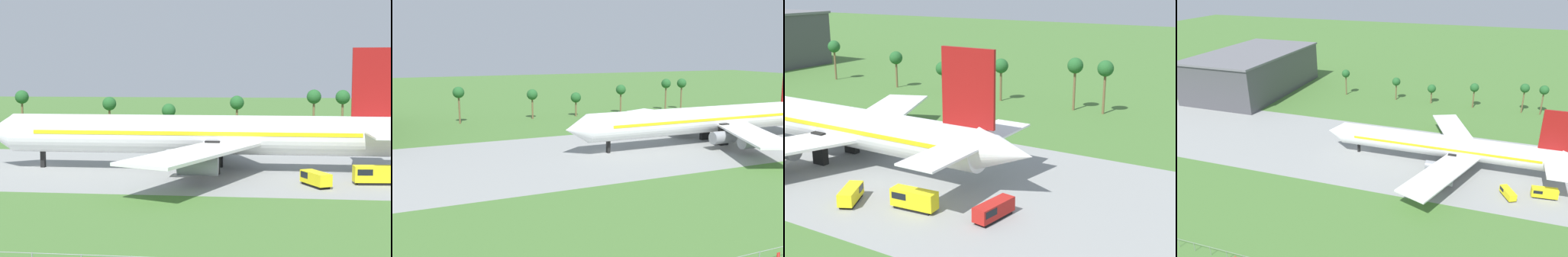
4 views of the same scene
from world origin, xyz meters
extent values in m
plane|color=#477233|center=(0.00, 0.00, 0.00)|extent=(600.00, 600.00, 0.00)
cube|color=gray|center=(0.00, 0.00, 0.01)|extent=(320.00, 44.00, 0.02)
cylinder|color=white|center=(26.76, -0.77, 6.00)|extent=(62.94, 6.48, 6.48)
cone|color=white|center=(-7.30, -0.77, 6.00)|extent=(5.18, 6.35, 6.35)
cube|color=yellow|center=(26.76, -0.77, 6.49)|extent=(53.49, 6.61, 0.65)
cube|color=maroon|center=(56.28, -0.77, 14.75)|extent=(8.43, 0.50, 11.02)
cube|color=white|center=(56.61, -0.77, 6.97)|extent=(5.83, 25.92, 0.30)
cube|color=white|center=(28.43, -15.30, 4.87)|extent=(18.70, 30.10, 0.44)
cube|color=white|center=(28.43, 13.76, 4.87)|extent=(18.70, 30.10, 0.44)
cylinder|color=gray|center=(26.13, -8.55, 3.01)|extent=(5.83, 2.92, 2.92)
cylinder|color=gray|center=(28.74, -15.03, 3.01)|extent=(5.83, 2.92, 2.92)
cylinder|color=gray|center=(26.13, 7.01, 3.01)|extent=(5.83, 2.92, 2.92)
cylinder|color=gray|center=(28.74, 13.49, 3.01)|extent=(5.83, 2.92, 2.92)
cube|color=black|center=(0.33, -0.77, 2.68)|extent=(0.70, 0.90, 5.35)
cube|color=black|center=(29.91, -4.34, 2.68)|extent=(2.40, 1.20, 5.35)
cube|color=black|center=(29.91, 2.79, 2.68)|extent=(2.40, 1.20, 5.35)
cube|color=black|center=(54.30, -10.82, 0.20)|extent=(5.52, 2.25, 0.40)
cube|color=yellow|center=(54.30, -10.82, 1.58)|extent=(6.48, 2.53, 2.36)
cube|color=black|center=(52.57, -10.96, 1.93)|extent=(2.38, 2.22, 0.90)
cube|color=black|center=(45.52, -13.41, 0.20)|extent=(3.74, 5.03, 0.40)
cube|color=yellow|center=(45.52, -13.41, 1.26)|extent=(4.29, 5.86, 1.73)
cube|color=black|center=(44.83, -12.05, 1.52)|extent=(2.70, 2.66, 0.90)
cylinder|color=brown|center=(50.51, 52.98, 4.87)|extent=(0.56, 0.56, 9.73)
sphere|color=#235B28|center=(50.51, 52.98, 10.33)|extent=(3.60, 3.60, 3.60)
cylinder|color=brown|center=(31.25, 52.98, 4.06)|extent=(0.56, 0.56, 8.12)
sphere|color=#235B28|center=(31.25, 52.98, 8.72)|extent=(3.60, 3.60, 3.60)
cylinder|color=brown|center=(57.58, 52.98, 4.83)|extent=(0.56, 0.56, 9.65)
sphere|color=#235B28|center=(57.58, 52.98, 10.25)|extent=(3.60, 3.60, 3.60)
cylinder|color=brown|center=(13.68, 52.98, 3.00)|extent=(0.56, 0.56, 6.00)
sphere|color=#235B28|center=(13.68, 52.98, 6.60)|extent=(3.60, 3.60, 3.60)
cylinder|color=brown|center=(-1.99, 52.98, 3.84)|extent=(0.56, 0.56, 7.68)
sphere|color=#235B28|center=(-1.99, 52.98, 8.28)|extent=(3.60, 3.60, 3.60)
cylinder|color=brown|center=(-25.69, 52.98, 4.65)|extent=(0.56, 0.56, 9.30)
sphere|color=#235B28|center=(-25.69, 52.98, 9.90)|extent=(3.60, 3.60, 3.60)
camera|label=1|loc=(38.02, -99.17, 16.19)|focal=55.00mm
camera|label=2|loc=(-41.64, -87.39, 23.30)|focal=40.00mm
camera|label=3|loc=(96.02, -62.41, 29.10)|focal=50.00mm
camera|label=4|loc=(38.76, -103.01, 54.39)|focal=35.00mm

